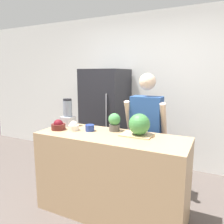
{
  "coord_description": "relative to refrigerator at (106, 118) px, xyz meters",
  "views": [
    {
      "loc": [
        1.02,
        -1.74,
        1.59
      ],
      "look_at": [
        0.0,
        0.34,
        1.18
      ],
      "focal_mm": 35.0,
      "sensor_mm": 36.0,
      "label": 1
    }
  ],
  "objects": [
    {
      "name": "bowl_cream",
      "position": [
        0.23,
        -1.25,
        0.15
      ],
      "size": [
        0.12,
        0.12,
        0.11
      ],
      "color": "beige",
      "rests_on": "counter_island"
    },
    {
      "name": "counter_island",
      "position": [
        0.71,
        -1.24,
        -0.37
      ],
      "size": [
        1.66,
        0.61,
        0.93
      ],
      "color": "tan",
      "rests_on": "ground_plane"
    },
    {
      "name": "watermelon",
      "position": [
        1.0,
        -1.13,
        0.23
      ],
      "size": [
        0.23,
        0.23,
        0.23
      ],
      "color": "#3D7F3D",
      "rests_on": "cutting_board"
    },
    {
      "name": "bowl_cherries",
      "position": [
        0.05,
        -1.3,
        0.15
      ],
      "size": [
        0.17,
        0.17,
        0.12
      ],
      "color": "#511E19",
      "rests_on": "counter_island"
    },
    {
      "name": "blender",
      "position": [
        0.03,
        -1.09,
        0.25
      ],
      "size": [
        0.15,
        0.15,
        0.35
      ],
      "color": "#B7B7BC",
      "rests_on": "counter_island"
    },
    {
      "name": "bowl_small_blue",
      "position": [
        0.42,
        -1.19,
        0.14
      ],
      "size": [
        0.1,
        0.1,
        0.07
      ],
      "color": "navy",
      "rests_on": "counter_island"
    },
    {
      "name": "refrigerator",
      "position": [
        0.0,
        0.0,
        0.0
      ],
      "size": [
        0.67,
        0.72,
        1.66
      ],
      "color": "#232328",
      "rests_on": "ground_plane"
    },
    {
      "name": "cutting_board",
      "position": [
        0.97,
        -1.12,
        0.11
      ],
      "size": [
        0.34,
        0.25,
        0.01
      ],
      "color": "tan",
      "rests_on": "counter_island"
    },
    {
      "name": "potted_plant",
      "position": [
        0.67,
        -1.06,
        0.21
      ],
      "size": [
        0.14,
        0.14,
        0.21
      ],
      "color": "#514C47",
      "rests_on": "counter_island"
    },
    {
      "name": "person",
      "position": [
        0.93,
        -0.66,
        -0.01
      ],
      "size": [
        0.52,
        0.26,
        1.59
      ],
      "color": "gray",
      "rests_on": "ground_plane"
    },
    {
      "name": "wall_back",
      "position": [
        0.71,
        0.4,
        0.47
      ],
      "size": [
        8.0,
        0.06,
        2.6
      ],
      "color": "white",
      "rests_on": "ground_plane"
    }
  ]
}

